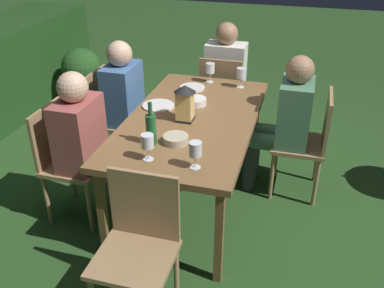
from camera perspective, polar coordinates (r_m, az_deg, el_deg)
name	(u,v)px	position (r m, az deg, el deg)	size (l,w,h in m)	color
ground_plane	(192,200)	(3.52, 0.00, -7.43)	(16.00, 16.00, 0.00)	#26471E
dining_table	(192,124)	(3.16, 0.00, 2.63)	(1.68, 0.90, 0.74)	brown
chair_side_left_b	(308,139)	(3.49, 15.18, 0.60)	(0.42, 0.40, 0.87)	#9E7A51
person_in_green	(285,119)	(3.43, 12.25, 3.26)	(0.38, 0.47, 1.15)	#4C7A5B
chair_head_near	(139,243)	(2.41, -7.10, -12.91)	(0.40, 0.42, 0.87)	#9E7A51
chair_side_right_a	(67,157)	(3.26, -16.28, -1.71)	(0.42, 0.40, 0.87)	#9E7A51
person_in_rust	(88,143)	(3.10, -13.56, 0.19)	(0.38, 0.47, 1.15)	#9E4C47
chair_side_right_b	(111,115)	(3.84, -10.71, 3.83)	(0.42, 0.40, 0.87)	#9E7A51
person_in_blue	(130,101)	(3.70, -8.18, 5.64)	(0.38, 0.47, 1.15)	#426699
chair_head_far	(222,95)	(4.20, 3.99, 6.54)	(0.40, 0.42, 0.87)	#9E7A51
person_in_cream	(227,73)	(4.33, 4.61, 9.35)	(0.48, 0.38, 1.15)	white
lantern_centerpiece	(185,101)	(3.03, -0.94, 5.71)	(0.15, 0.15, 0.27)	black
green_bottle_on_table	(151,129)	(2.74, -5.44, 2.05)	(0.07, 0.07, 0.29)	#1E5B2D
wine_glass_a	(195,150)	(2.47, 0.45, -0.84)	(0.08, 0.08, 0.17)	silver
wine_glass_b	(210,69)	(3.75, 2.43, 9.88)	(0.08, 0.08, 0.17)	silver
wine_glass_c	(147,142)	(2.56, -5.92, 0.20)	(0.08, 0.08, 0.17)	silver
wine_glass_d	(241,74)	(3.65, 6.52, 9.19)	(0.08, 0.08, 0.17)	silver
plate_a	(158,106)	(3.31, -4.48, 5.09)	(0.24, 0.24, 0.01)	silver
plate_b	(192,88)	(3.64, 0.03, 7.49)	(0.21, 0.21, 0.01)	silver
bowl_olives	(176,139)	(2.78, -2.11, 0.67)	(0.17, 0.17, 0.05)	#BCAD8E
bowl_bread	(196,101)	(3.33, 0.51, 5.71)	(0.16, 0.16, 0.05)	silver
potted_plant_by_hedge	(82,72)	(5.28, -14.37, 9.23)	(0.47, 0.47, 0.66)	#9E5133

